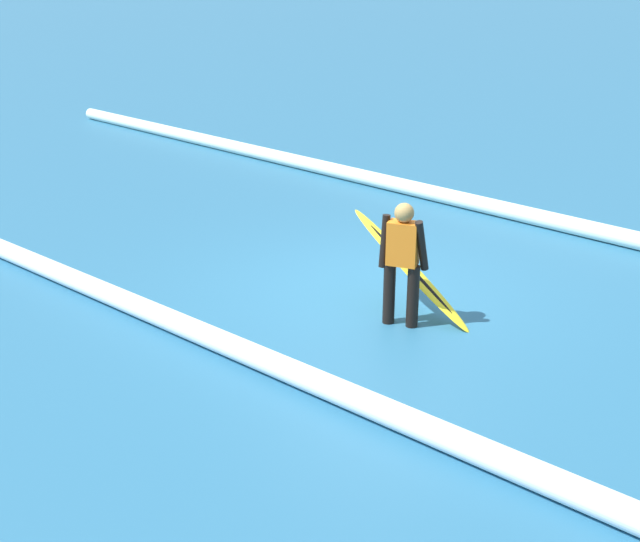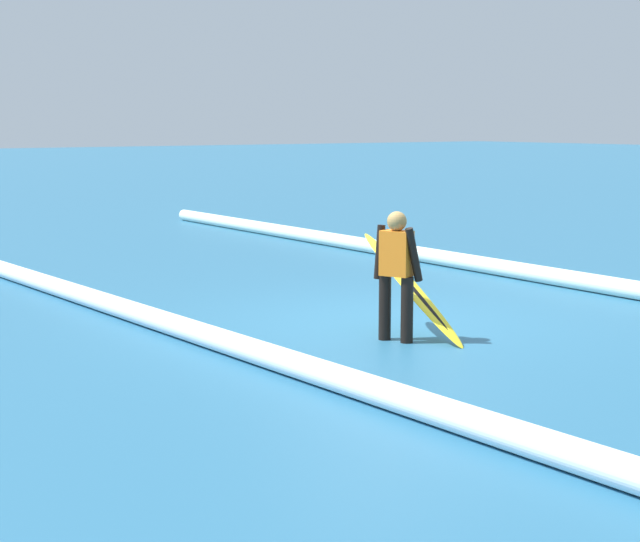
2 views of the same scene
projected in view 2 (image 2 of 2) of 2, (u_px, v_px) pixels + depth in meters
The scene contains 5 objects.
ground_plane at pixel (384, 321), 11.96m from camera, with size 168.39×168.39×0.00m, color #286184.
surfer at pixel (396, 269), 10.74m from camera, with size 0.49×0.36×1.46m.
surfboard at pixel (411, 288), 11.09m from camera, with size 1.72×0.27×1.13m.
wave_crest_foreground at pixel (522, 271), 15.09m from camera, with size 0.27×0.27×22.82m, color white.
wave_crest_midground at pixel (105, 303), 12.49m from camera, with size 0.25×0.25×19.85m, color white.
Camera 2 is at (-9.13, 7.41, 2.42)m, focal length 54.41 mm.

